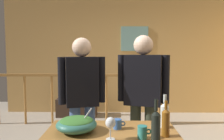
% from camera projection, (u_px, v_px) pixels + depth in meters
% --- Properties ---
extents(back_wall, '(5.76, 0.10, 2.69)m').
position_uv_depth(back_wall, '(126.00, 57.00, 5.45)').
color(back_wall, tan).
rests_on(back_wall, ground_plane).
extents(framed_picture, '(0.64, 0.03, 0.57)m').
position_uv_depth(framed_picture, '(135.00, 39.00, 5.35)').
color(framed_picture, '#78ACAD').
extents(stair_railing, '(3.39, 0.10, 1.08)m').
position_uv_depth(stair_railing, '(104.00, 91.00, 4.55)').
color(stair_railing, '#9E6B33').
rests_on(stair_railing, ground_plane).
extents(tv_console, '(0.90, 0.40, 0.41)m').
position_uv_depth(tv_console, '(77.00, 107.00, 5.21)').
color(tv_console, '#38281E').
rests_on(tv_console, ground_plane).
extents(flat_screen_tv, '(0.54, 0.12, 0.40)m').
position_uv_depth(flat_screen_tv, '(77.00, 88.00, 5.14)').
color(flat_screen_tv, black).
rests_on(flat_screen_tv, tv_console).
extents(salad_bowl, '(0.36, 0.36, 0.22)m').
position_uv_depth(salad_bowl, '(77.00, 124.00, 2.02)').
color(salad_bowl, '#337060').
rests_on(salad_bowl, serving_table).
extents(wine_glass, '(0.08, 0.08, 0.19)m').
position_uv_depth(wine_glass, '(110.00, 124.00, 1.83)').
color(wine_glass, silver).
rests_on(wine_glass, serving_table).
extents(wine_bottle_clear, '(0.08, 0.08, 0.31)m').
position_uv_depth(wine_bottle_clear, '(165.00, 114.00, 2.13)').
color(wine_bottle_clear, silver).
rests_on(wine_bottle_clear, serving_table).
extents(wine_bottle_amber, '(0.07, 0.07, 0.31)m').
position_uv_depth(wine_bottle_amber, '(166.00, 122.00, 1.90)').
color(wine_bottle_amber, brown).
rests_on(wine_bottle_amber, serving_table).
extents(wine_bottle_dark, '(0.07, 0.07, 0.35)m').
position_uv_depth(wine_bottle_dark, '(156.00, 126.00, 1.77)').
color(wine_bottle_dark, black).
rests_on(wine_bottle_dark, serving_table).
extents(mug_teal, '(0.12, 0.08, 0.11)m').
position_uv_depth(mug_teal, '(143.00, 132.00, 1.86)').
color(mug_teal, teal).
rests_on(mug_teal, serving_table).
extents(mug_blue, '(0.12, 0.08, 0.09)m').
position_uv_depth(mug_blue, '(118.00, 124.00, 2.10)').
color(mug_blue, '#3866B2').
rests_on(mug_blue, serving_table).
extents(person_standing_left, '(0.55, 0.31, 1.64)m').
position_uv_depth(person_standing_left, '(82.00, 94.00, 2.73)').
color(person_standing_left, '#3D5684').
rests_on(person_standing_left, ground_plane).
extents(person_standing_right, '(0.60, 0.32, 1.67)m').
position_uv_depth(person_standing_right, '(143.00, 92.00, 2.71)').
color(person_standing_right, '#2D3323').
rests_on(person_standing_right, ground_plane).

